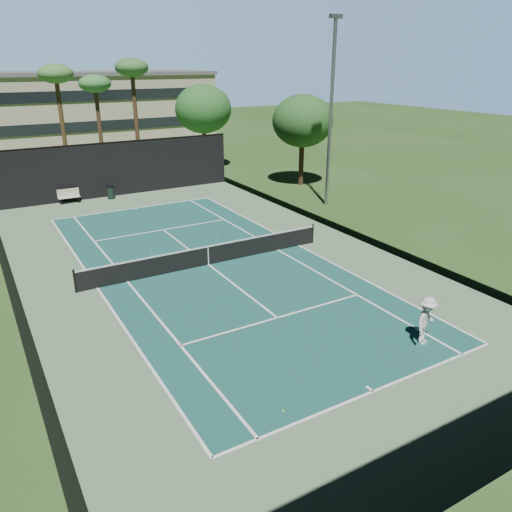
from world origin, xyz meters
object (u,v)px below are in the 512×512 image
(tennis_ball_c, at_px, (217,234))
(player, at_px, (426,321))
(park_bench, at_px, (69,196))
(tennis_net, at_px, (208,255))
(tennis_ball_a, at_px, (283,411))
(trash_bin, at_px, (111,193))
(tennis_ball_d, at_px, (54,254))
(tennis_ball_b, at_px, (152,253))

(tennis_ball_c, bearing_deg, player, -85.70)
(tennis_ball_c, xyz_separation_m, park_bench, (-6.11, 11.52, 0.52))
(tennis_net, distance_m, tennis_ball_a, 11.65)
(trash_bin, bearing_deg, tennis_ball_d, -119.91)
(tennis_ball_b, bearing_deg, tennis_net, -56.66)
(player, bearing_deg, park_bench, 83.44)
(park_bench, bearing_deg, tennis_ball_d, -105.26)
(player, height_order, park_bench, player)
(player, xyz_separation_m, park_bench, (-7.21, 26.23, -0.36))
(tennis_net, xyz_separation_m, player, (3.57, -10.63, 0.35))
(tennis_ball_a, bearing_deg, tennis_net, 75.55)
(tennis_ball_b, distance_m, tennis_ball_d, 5.13)
(tennis_ball_c, distance_m, trash_bin, 11.66)
(tennis_ball_d, bearing_deg, tennis_ball_a, -78.10)
(player, relative_size, park_bench, 1.21)
(player, bearing_deg, tennis_ball_a, 163.66)
(tennis_ball_b, relative_size, trash_bin, 0.08)
(tennis_ball_d, height_order, trash_bin, trash_bin)
(tennis_ball_b, distance_m, trash_bin, 12.41)
(tennis_ball_d, bearing_deg, tennis_ball_b, -28.99)
(player, height_order, tennis_ball_d, player)
(park_bench, bearing_deg, player, -74.63)
(tennis_ball_b, xyz_separation_m, park_bench, (-1.71, 12.66, 0.51))
(tennis_ball_b, distance_m, tennis_ball_c, 4.54)
(tennis_ball_a, bearing_deg, tennis_ball_d, 101.90)
(player, relative_size, tennis_ball_a, 27.46)
(tennis_net, bearing_deg, tennis_ball_a, -104.45)
(player, xyz_separation_m, tennis_ball_b, (-5.50, 13.57, -0.87))
(tennis_ball_b, relative_size, park_bench, 0.05)
(tennis_net, relative_size, tennis_ball_b, 180.14)
(trash_bin, bearing_deg, park_bench, 173.71)
(park_bench, bearing_deg, tennis_ball_b, -82.30)
(tennis_ball_c, bearing_deg, tennis_ball_b, -165.43)
(tennis_ball_a, distance_m, tennis_ball_b, 14.24)
(player, distance_m, tennis_ball_b, 14.67)
(tennis_ball_a, bearing_deg, tennis_ball_c, 70.72)
(tennis_ball_b, distance_m, park_bench, 12.79)
(park_bench, distance_m, trash_bin, 2.91)
(player, distance_m, tennis_ball_a, 6.56)
(player, bearing_deg, trash_bin, 77.53)
(tennis_ball_d, distance_m, trash_bin, 11.38)
(player, distance_m, trash_bin, 26.28)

